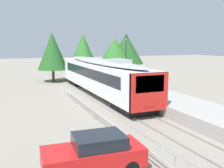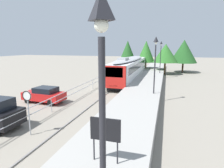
% 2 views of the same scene
% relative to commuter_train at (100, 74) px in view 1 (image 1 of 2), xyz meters
% --- Properties ---
extents(ground_plane, '(160.00, 160.00, 0.00)m').
position_rel_commuter_train_xyz_m(ground_plane, '(-3.00, -6.45, -2.14)').
color(ground_plane, gray).
extents(track_rails, '(3.20, 60.00, 0.14)m').
position_rel_commuter_train_xyz_m(track_rails, '(0.00, -6.45, -2.11)').
color(track_rails, gray).
rests_on(track_rails, ground).
extents(commuter_train, '(2.82, 18.85, 3.74)m').
position_rel_commuter_train_xyz_m(commuter_train, '(0.00, 0.00, 0.00)').
color(commuter_train, silver).
rests_on(commuter_train, track_rails).
extents(station_platform, '(3.90, 60.00, 0.90)m').
position_rel_commuter_train_xyz_m(station_platform, '(3.25, -6.45, -1.69)').
color(station_platform, '#999691').
rests_on(station_platform, ground).
extents(platform_lamp_far_end, '(0.34, 0.34, 5.35)m').
position_rel_commuter_train_xyz_m(platform_lamp_far_end, '(4.58, 3.69, 2.48)').
color(platform_lamp_far_end, '#232328').
rests_on(platform_lamp_far_end, station_platform).
extents(carpark_fence, '(0.06, 36.06, 1.25)m').
position_rel_commuter_train_xyz_m(carpark_fence, '(-3.30, -16.45, -1.24)').
color(carpark_fence, '#9EA0A5').
rests_on(carpark_fence, ground).
extents(parked_hatchback_red, '(4.10, 2.00, 1.53)m').
position_rel_commuter_train_xyz_m(parked_hatchback_red, '(-5.54, -14.26, -1.35)').
color(parked_hatchback_red, red).
rests_on(parked_hatchback_red, ground).
extents(tree_behind_carpark, '(4.02, 4.02, 6.61)m').
position_rel_commuter_train_xyz_m(tree_behind_carpark, '(-2.65, 11.25, 1.99)').
color(tree_behind_carpark, brown).
rests_on(tree_behind_carpark, ground).
extents(tree_behind_station_far, '(3.73, 3.73, 6.51)m').
position_rel_commuter_train_xyz_m(tree_behind_station_far, '(1.39, 10.51, 2.17)').
color(tree_behind_station_far, brown).
rests_on(tree_behind_station_far, ground).
extents(tree_distant_left, '(4.80, 4.80, 5.87)m').
position_rel_commuter_train_xyz_m(tree_distant_left, '(5.33, 8.61, 1.95)').
color(tree_distant_left, brown).
rests_on(tree_distant_left, ground).
extents(tree_distant_centre, '(5.46, 5.46, 6.71)m').
position_rel_commuter_train_xyz_m(tree_distant_centre, '(8.92, 12.56, 2.23)').
color(tree_distant_centre, brown).
rests_on(tree_distant_centre, ground).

